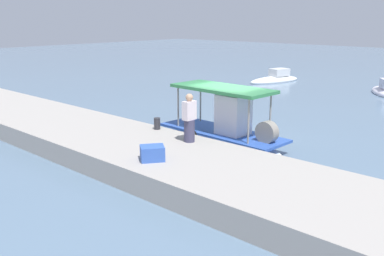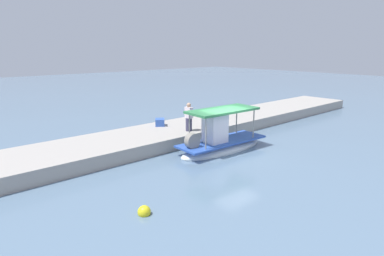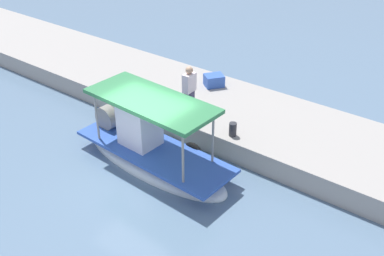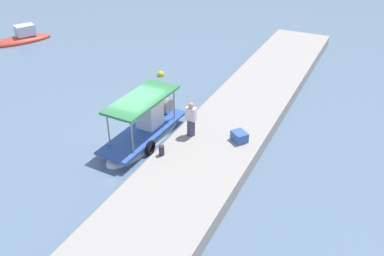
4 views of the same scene
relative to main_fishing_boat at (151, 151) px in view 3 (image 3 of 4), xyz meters
name	(u,v)px [view 3 (image 3 of 4)]	position (x,y,z in m)	size (l,w,h in m)	color
ground_plane	(140,174)	(-0.12, 0.67, -0.44)	(120.00, 120.00, 0.00)	slate
dock_quay	(219,111)	(-0.12, -3.52, -0.08)	(36.00, 3.99, 0.72)	#A49D96
main_fishing_boat	(151,151)	(0.00, 0.00, 0.00)	(5.59, 1.97, 2.64)	white
fisherman_near_bollard	(189,92)	(0.29, -2.31, 1.03)	(0.37, 0.47, 1.66)	#3F3E5A
mooring_bollard	(233,129)	(-1.73, -1.90, 0.50)	(0.24, 0.24, 0.44)	#2D2D33
cargo_crate	(214,80)	(0.80, -4.50, 0.50)	(0.70, 0.56, 0.44)	#365DBA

